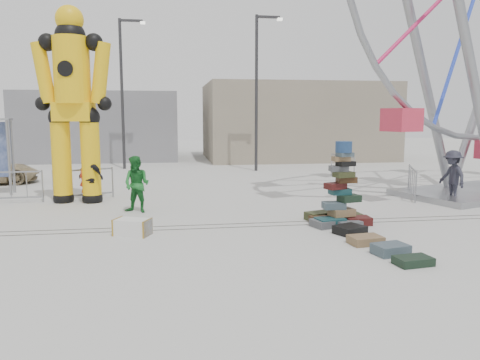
{
  "coord_description": "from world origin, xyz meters",
  "views": [
    {
      "loc": [
        -1.59,
        -11.27,
        2.92
      ],
      "look_at": [
        0.38,
        1.57,
        1.12
      ],
      "focal_mm": 35.0,
      "sensor_mm": 36.0,
      "label": 1
    }
  ],
  "objects": [
    {
      "name": "ground",
      "position": [
        0.0,
        0.0,
        0.0
      ],
      "size": [
        90.0,
        90.0,
        0.0
      ],
      "primitive_type": "plane",
      "color": "#9E9E99",
      "rests_on": "ground"
    },
    {
      "name": "track_line_near",
      "position": [
        0.0,
        0.6,
        0.0
      ],
      "size": [
        40.0,
        0.04,
        0.01
      ],
      "primitive_type": "cube",
      "color": "#47443F",
      "rests_on": "ground"
    },
    {
      "name": "track_line_far",
      "position": [
        0.0,
        1.0,
        0.0
      ],
      "size": [
        40.0,
        0.04,
        0.01
      ],
      "primitive_type": "cube",
      "color": "#47443F",
      "rests_on": "ground"
    },
    {
      "name": "building_right",
      "position": [
        7.0,
        20.0,
        2.5
      ],
      "size": [
        12.0,
        8.0,
        5.0
      ],
      "primitive_type": "cube",
      "color": "gray",
      "rests_on": "ground"
    },
    {
      "name": "building_left",
      "position": [
        -6.0,
        22.0,
        2.2
      ],
      "size": [
        10.0,
        8.0,
        4.4
      ],
      "primitive_type": "cube",
      "color": "gray",
      "rests_on": "ground"
    },
    {
      "name": "lamp_post_right",
      "position": [
        3.09,
        13.0,
        4.48
      ],
      "size": [
        1.41,
        0.25,
        8.0
      ],
      "color": "#2D2D30",
      "rests_on": "ground"
    },
    {
      "name": "lamp_post_left",
      "position": [
        -3.91,
        15.0,
        4.48
      ],
      "size": [
        1.41,
        0.25,
        8.0
      ],
      "color": "#2D2D30",
      "rests_on": "ground"
    },
    {
      "name": "suitcase_tower",
      "position": [
        2.98,
        0.54,
        0.63
      ],
      "size": [
        1.59,
        1.4,
        2.24
      ],
      "rotation": [
        0.0,
        0.0,
        0.13
      ],
      "color": "#173F45",
      "rests_on": "ground"
    },
    {
      "name": "crash_test_dummy",
      "position": [
        -4.65,
        4.98,
        3.5
      ],
      "size": [
        2.65,
        1.16,
        6.63
      ],
      "rotation": [
        0.0,
        0.0,
        -0.16
      ],
      "color": "black",
      "rests_on": "ground"
    },
    {
      "name": "steamer_trunk",
      "position": [
        -2.5,
        0.21,
        0.2
      ],
      "size": [
        0.98,
        0.79,
        0.4
      ],
      "primitive_type": "cube",
      "rotation": [
        0.0,
        0.0,
        -0.41
      ],
      "color": "silver",
      "rests_on": "ground"
    },
    {
      "name": "row_case_0",
      "position": [
        2.59,
        1.14,
        0.11
      ],
      "size": [
        0.88,
        0.69,
        0.23
      ],
      "primitive_type": "cube",
      "rotation": [
        0.0,
        0.0,
        0.31
      ],
      "color": "#32371B",
      "rests_on": "ground"
    },
    {
      "name": "row_case_1",
      "position": [
        2.45,
        0.3,
        0.1
      ],
      "size": [
        0.78,
        0.74,
        0.2
      ],
      "primitive_type": "cube",
      "rotation": [
        0.0,
        0.0,
        0.33
      ],
      "color": "#505257",
      "rests_on": "ground"
    },
    {
      "name": "row_case_2",
      "position": [
        2.82,
        -0.52,
        0.11
      ],
      "size": [
        0.87,
        0.81,
        0.21
      ],
      "primitive_type": "cube",
      "rotation": [
        0.0,
        0.0,
        0.42
      ],
      "color": "black",
      "rests_on": "ground"
    },
    {
      "name": "row_case_3",
      "position": [
        2.83,
        -1.44,
        0.1
      ],
      "size": [
        0.79,
        0.6,
        0.19
      ],
      "primitive_type": "cube",
      "rotation": [
        0.0,
        0.0,
        0.12
      ],
      "color": "brown",
      "rests_on": "ground"
    },
    {
      "name": "row_case_4",
      "position": [
        3.02,
        -2.28,
        0.11
      ],
      "size": [
        0.8,
        0.64,
        0.23
      ],
      "primitive_type": "cube",
      "rotation": [
        0.0,
        0.0,
        0.19
      ],
      "color": "#40525C",
      "rests_on": "ground"
    },
    {
      "name": "row_case_5",
      "position": [
        3.13,
        -3.01,
        0.08
      ],
      "size": [
        0.77,
        0.54,
        0.17
      ],
      "primitive_type": "cube",
      "rotation": [
        0.0,
        0.0,
        0.13
      ],
      "color": "black",
      "rests_on": "ground"
    },
    {
      "name": "barricade_dummy_b",
      "position": [
        -6.83,
        5.15,
        0.55
      ],
      "size": [
        2.0,
        0.16,
        1.1
      ],
      "primitive_type": null,
      "rotation": [
        0.0,
        0.0,
        0.03
      ],
      "color": "gray",
      "rests_on": "ground"
    },
    {
      "name": "barricade_dummy_c",
      "position": [
        -4.51,
        5.42,
        0.55
      ],
      "size": [
        1.89,
        0.84,
        1.1
      ],
      "primitive_type": null,
      "rotation": [
        0.0,
        0.0,
        0.38
      ],
      "color": "gray",
      "rests_on": "ground"
    },
    {
      "name": "barricade_wheel_front",
      "position": [
        6.96,
        4.05,
        0.55
      ],
      "size": [
        0.85,
        1.89,
        1.1
      ],
      "primitive_type": null,
      "rotation": [
        0.0,
        0.0,
        1.18
      ],
      "color": "gray",
      "rests_on": "ground"
    },
    {
      "name": "barricade_wheel_back",
      "position": [
        6.43,
        9.45,
        0.55
      ],
      "size": [
        0.45,
        1.99,
        1.1
      ],
      "primitive_type": null,
      "rotation": [
        0.0,
        0.0,
        -1.39
      ],
      "color": "gray",
      "rests_on": "ground"
    },
    {
      "name": "pedestrian_red",
      "position": [
        -4.24,
        4.95,
        0.9
      ],
      "size": [
        0.77,
        0.64,
        1.81
      ],
      "primitive_type": "imported",
      "rotation": [
        0.0,
        0.0,
        0.36
      ],
      "color": "#B42B19",
      "rests_on": "ground"
    },
    {
      "name": "pedestrian_green",
      "position": [
        -2.55,
        2.98,
        0.86
      ],
      "size": [
        1.03,
        0.95,
        1.72
      ],
      "primitive_type": "imported",
      "rotation": [
        0.0,
        0.0,
        -0.45
      ],
      "color": "#196725",
      "rests_on": "ground"
    },
    {
      "name": "pedestrian_black",
      "position": [
        -4.16,
        4.77,
        0.86
      ],
      "size": [
        1.07,
        0.92,
        1.72
      ],
      "primitive_type": "imported",
      "rotation": [
        0.0,
        0.0,
        2.53
      ],
      "color": "black",
      "rests_on": "ground"
    },
    {
      "name": "pedestrian_grey",
      "position": [
        7.89,
        3.13,
        0.88
      ],
      "size": [
        0.75,
        1.19,
        1.76
      ],
      "primitive_type": "imported",
      "rotation": [
        0.0,
        0.0,
        -1.48
      ],
      "color": "#242530",
      "rests_on": "ground"
    }
  ]
}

